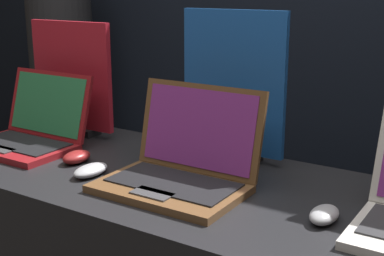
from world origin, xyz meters
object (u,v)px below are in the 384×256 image
Objects in this scene: promo_stand_front at (72,81)px; mouse_back at (324,215)px; person_bystander at (65,104)px; promo_stand_middle at (233,90)px; mouse_middle at (91,170)px; mouse_front at (77,157)px; laptop_front at (30,130)px; laptop_middle at (182,164)px.

promo_stand_front is 3.87× the size of mouse_back.
mouse_back is 0.06× the size of person_bystander.
mouse_middle is at bearing -126.48° from promo_stand_middle.
mouse_front is at bearing 152.15° from mouse_middle.
laptop_front reaches higher than mouse_front.
promo_stand_front reaches higher than laptop_front.
mouse_front reaches higher than mouse_middle.
person_bystander is at bearing 137.47° from mouse_front.
laptop_front is 1.01m from mouse_back.
promo_stand_front is 1.06× the size of laptop_middle.
mouse_front is (0.25, -0.04, -0.04)m from laptop_front.
mouse_back is (1.01, -0.24, -0.17)m from promo_stand_front.
promo_stand_front is (-0.25, 0.24, 0.17)m from mouse_front.
promo_stand_middle reaches higher than laptop_middle.
laptop_front is at bearing 164.18° from mouse_middle.
mouse_middle is at bearing -15.82° from laptop_front.
mouse_front is 0.51m from promo_stand_middle.
laptop_front is at bearing -49.96° from person_bystander.
mouse_front is at bearing -141.97° from promo_stand_middle.
person_bystander is (-0.68, 0.80, -0.14)m from laptop_front.
promo_stand_front reaches higher than mouse_middle.
person_bystander reaches higher than laptop_middle.
promo_stand_front is (-0.00, 0.20, 0.13)m from laptop_front.
promo_stand_front is 0.23× the size of person_bystander.
person_bystander reaches higher than laptop_front.
mouse_back is 1.89m from person_bystander.
promo_stand_middle reaches higher than promo_stand_front.
mouse_front is 0.13m from mouse_middle.
mouse_middle is 0.66m from mouse_back.
mouse_back is at bearing -0.03° from mouse_front.
promo_stand_middle reaches higher than mouse_back.
laptop_middle is 1.55m from person_bystander.
mouse_front is 0.22× the size of promo_stand_middle.
person_bystander is (-0.68, 0.60, -0.28)m from promo_stand_front.
mouse_front is 0.25× the size of promo_stand_front.
promo_stand_middle is 0.26× the size of person_bystander.
mouse_front is at bearing -9.72° from laptop_front.
promo_stand_front is 3.35× the size of mouse_middle.
mouse_back reaches higher than mouse_middle.
person_bystander is (-1.29, 0.83, -0.15)m from laptop_middle.
laptop_front is 0.24m from promo_stand_front.
person_bystander is (-1.29, 0.55, -0.30)m from promo_stand_middle.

